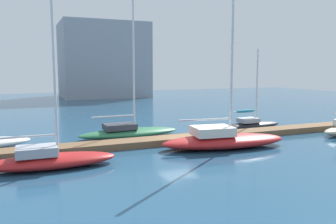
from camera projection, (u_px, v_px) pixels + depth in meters
ground_plane at (179, 142)px, 24.99m from camera, size 120.00×120.00×0.00m
dock_pier at (179, 139)px, 24.96m from camera, size 33.51×1.75×0.45m
sailboat_1 at (50, 158)px, 18.37m from camera, size 6.97×2.35×10.88m
sailboat_2 at (129, 130)px, 26.84m from camera, size 8.06×2.56×13.20m
sailboat_3 at (223, 139)px, 23.16m from camera, size 9.04×3.92×10.80m
sailboat_4 at (252, 124)px, 30.73m from camera, size 5.78×2.04×7.06m
harbor_building_distant at (103, 60)px, 66.85m from camera, size 15.85×13.00×14.05m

